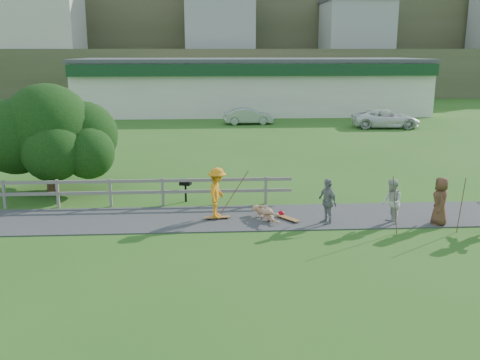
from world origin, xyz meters
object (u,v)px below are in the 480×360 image
at_px(spectator_b, 327,201).
at_px(bbq, 186,191).
at_px(car_silver, 248,116).
at_px(spectator_c, 440,201).
at_px(skater_rider, 217,195).
at_px(spectator_a, 392,202).
at_px(car_white, 386,119).
at_px(skater_fallen, 266,213).
at_px(tree, 50,147).

relative_size(spectator_b, bbq, 1.77).
bearing_deg(car_silver, spectator_c, -172.51).
xyz_separation_m(skater_rider, bbq, (-1.21, 2.40, -0.44)).
xyz_separation_m(spectator_a, spectator_c, (1.67, -0.11, 0.04)).
distance_m(skater_rider, spectator_a, 6.03).
bearing_deg(bbq, skater_rider, -46.48).
distance_m(spectator_c, car_white, 24.12).
distance_m(spectator_b, car_white, 25.03).
bearing_deg(skater_fallen, tree, 127.36).
relative_size(skater_rider, spectator_a, 1.11).
bearing_deg(tree, car_silver, 63.98).
bearing_deg(car_silver, bbq, 166.89).
xyz_separation_m(car_white, tree, (-20.52, -17.82, 1.18)).
bearing_deg(skater_rider, spectator_c, -83.51).
bearing_deg(skater_fallen, car_white, 38.21).
xyz_separation_m(skater_rider, skater_fallen, (1.71, -0.19, -0.62)).
distance_m(skater_fallen, tree, 10.03).
height_order(skater_rider, spectator_c, skater_rider).
distance_m(spectator_a, car_silver, 26.14).
height_order(spectator_b, tree, tree).
height_order(spectator_a, spectator_b, spectator_b).
bearing_deg(skater_rider, car_silver, 7.31).
relative_size(skater_fallen, car_silver, 0.38).
xyz_separation_m(spectator_a, car_white, (7.56, 23.28, -0.10)).
bearing_deg(tree, spectator_b, -25.88).
bearing_deg(car_white, skater_fallen, 156.30).
distance_m(car_silver, bbq, 23.05).
bearing_deg(car_white, skater_rider, 152.78).
bearing_deg(car_white, bbq, 147.52).
relative_size(skater_rider, bbq, 1.96).
bearing_deg(spectator_c, spectator_b, -79.32).
bearing_deg(spectator_a, car_silver, -168.89).
xyz_separation_m(skater_rider, spectator_b, (3.78, -0.70, -0.09)).
relative_size(skater_rider, spectator_b, 1.11).
bearing_deg(bbq, car_silver, 96.13).
height_order(skater_rider, car_white, skater_rider).
bearing_deg(car_white, spectator_c, 169.81).
distance_m(spectator_a, car_white, 24.48).
height_order(skater_fallen, car_white, car_white).
relative_size(spectator_a, car_white, 0.32).
height_order(skater_fallen, car_silver, car_silver).
height_order(skater_rider, spectator_b, skater_rider).
xyz_separation_m(skater_fallen, tree, (-8.70, 4.73, 1.62)).
bearing_deg(spectator_c, skater_fallen, -82.36).
xyz_separation_m(spectator_a, spectator_b, (-2.18, 0.23, 0.00)).
distance_m(spectator_b, car_silver, 25.76).
relative_size(car_white, bbq, 5.60).
height_order(spectator_b, bbq, spectator_b).
bearing_deg(car_silver, spectator_b, 179.17).
bearing_deg(car_silver, car_white, -106.92).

